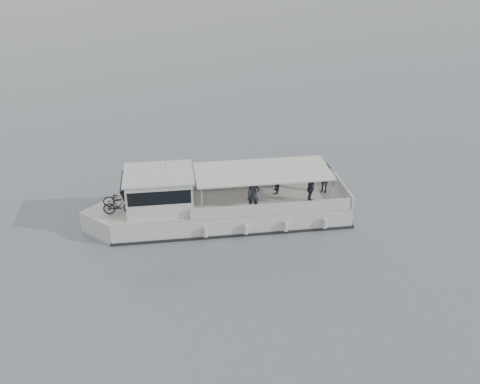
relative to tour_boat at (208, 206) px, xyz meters
name	(u,v)px	position (x,y,z in m)	size (l,w,h in m)	color
ground	(312,224)	(4.87, -2.42, -0.95)	(1400.00, 1400.00, 0.00)	slate
tour_boat	(208,206)	(0.00, 0.00, 0.00)	(13.74, 6.78, 5.80)	silver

